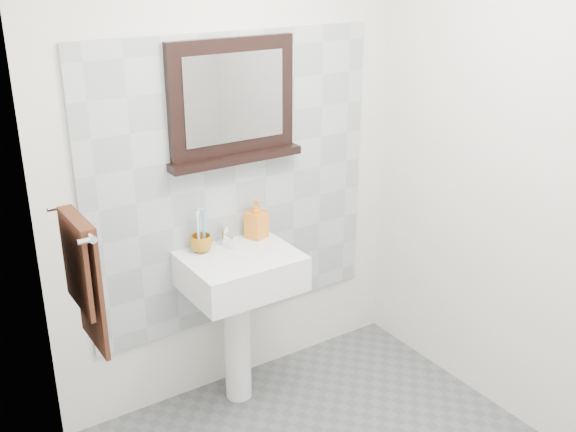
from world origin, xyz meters
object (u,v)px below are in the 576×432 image
object	(u,v)px
toothbrush_cup	(201,243)
hand_towel	(83,273)
soap_dispenser	(256,218)
framed_mirror	(232,104)
pedestal_sink	(240,287)

from	to	relation	value
toothbrush_cup	hand_towel	xyz separation A→B (m)	(-0.70, -0.41, 0.20)
soap_dispenser	framed_mirror	distance (m)	0.61
toothbrush_cup	hand_towel	world-z (taller)	hand_towel
soap_dispenser	framed_mirror	size ratio (longest dim) A/B	0.30
framed_mirror	hand_towel	size ratio (longest dim) A/B	1.29
pedestal_sink	soap_dispenser	world-z (taller)	soap_dispenser
pedestal_sink	hand_towel	size ratio (longest dim) A/B	1.75
toothbrush_cup	framed_mirror	bearing A→B (deg)	14.31
hand_towel	toothbrush_cup	bearing A→B (deg)	30.53
framed_mirror	hand_towel	xyz separation A→B (m)	(-0.93, -0.47, -0.46)
pedestal_sink	hand_towel	distance (m)	0.98
toothbrush_cup	framed_mirror	xyz separation A→B (m)	(0.23, 0.06, 0.66)
toothbrush_cup	hand_towel	distance (m)	0.83
pedestal_sink	toothbrush_cup	xyz separation A→B (m)	(-0.14, 0.13, 0.23)
framed_mirror	hand_towel	bearing A→B (deg)	-153.14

